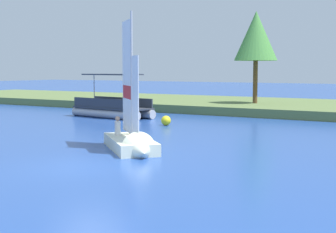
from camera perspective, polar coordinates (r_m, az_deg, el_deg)
The scene contains 6 objects.
ground_plane at distance 17.22m, azimuth -8.58°, elevation -5.55°, with size 200.00×200.00×0.00m, color #234793.
shore_bank at distance 39.86m, azimuth 15.83°, elevation 0.93°, with size 80.00×13.39×0.61m, color #5B703D.
shoreline_tree_left at distance 39.66m, azimuth 9.82°, elevation 8.84°, with size 3.28×3.28×6.99m.
sailboat at distance 19.83m, azimuth -3.86°, elevation -2.77°, with size 4.32×4.11×5.91m.
pontoon_boat at distance 34.30m, azimuth -6.24°, elevation 1.01°, with size 6.19×2.82×2.91m.
channel_buoy at distance 29.19m, azimuth -0.23°, elevation -0.46°, with size 0.56×0.56×0.56m, color yellow.
Camera 1 is at (11.02, -12.83, 3.24)m, focal length 54.46 mm.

